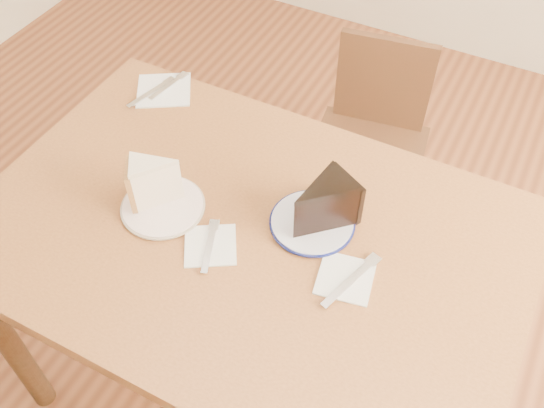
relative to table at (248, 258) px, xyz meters
The scene contains 14 objects.
ground 0.65m from the table, ahead, with size 4.00×4.00×0.00m, color #492413.
table is the anchor object (origin of this frame).
chair_far 0.79m from the table, 87.13° to the left, with size 0.41×0.41×0.73m.
plate_cream 0.22m from the table, behind, with size 0.18×0.18×0.01m, color white.
plate_navy 0.18m from the table, 34.83° to the left, with size 0.18×0.18×0.01m, color white.
carrot_cake 0.27m from the table, behind, with size 0.07×0.10×0.11m, color #FAE9CF, non-canonical shape.
chocolate_cake 0.23m from the table, 31.43° to the left, with size 0.10×0.14×0.10m, color black, non-canonical shape.
napkin_cream 0.13m from the table, 123.95° to the right, with size 0.11×0.11×0.00m, color white.
napkin_navy 0.26m from the table, ahead, with size 0.11×0.11×0.00m, color white.
napkin_spare 0.55m from the table, 143.49° to the left, with size 0.14×0.14×0.00m, color white.
fork_cream 0.14m from the table, 121.46° to the right, with size 0.01×0.14×0.00m, color silver.
knife_navy 0.27m from the table, ahead, with size 0.02×0.17×0.00m, color silver.
fork_spare 0.55m from the table, 141.91° to the left, with size 0.01×0.14×0.00m, color silver.
knife_spare 0.55m from the table, 147.28° to the left, with size 0.01×0.16×0.00m, color silver.
Camera 1 is at (0.43, -0.70, 1.78)m, focal length 40.00 mm.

